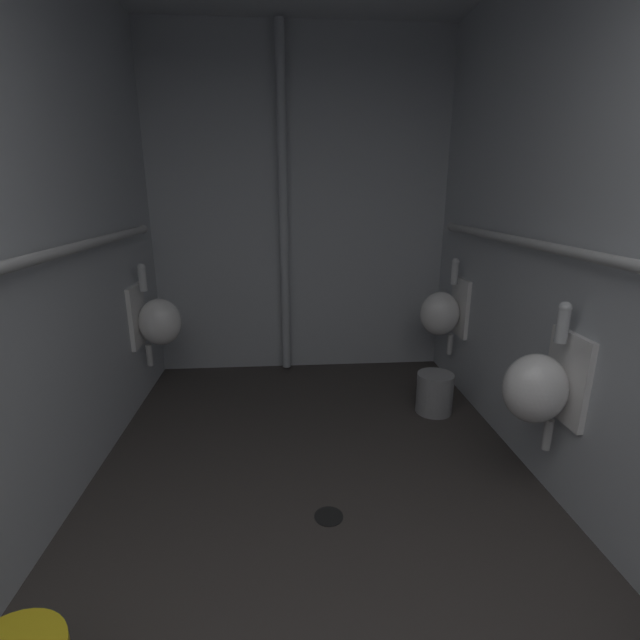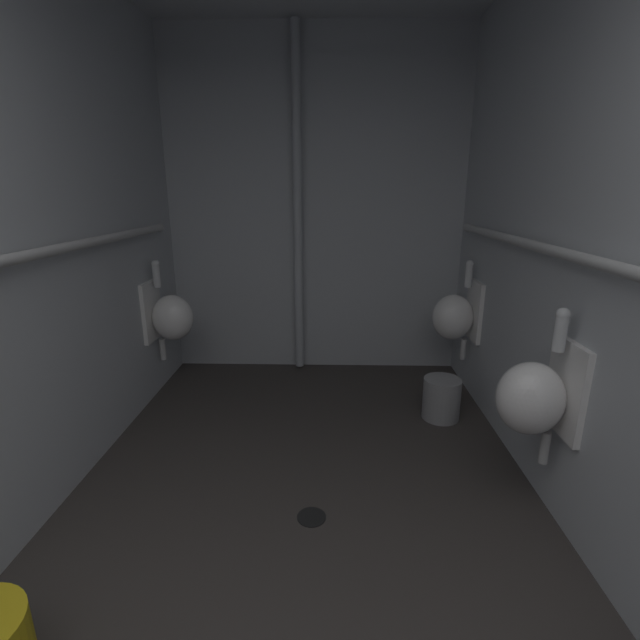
# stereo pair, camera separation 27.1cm
# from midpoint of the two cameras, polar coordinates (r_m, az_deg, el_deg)

# --- Properties ---
(floor) EXTENTS (2.54, 3.81, 0.08)m
(floor) POSITION_cam_midpoint_polar(r_m,az_deg,el_deg) (2.47, 1.27, -22.65)
(floor) COLOR #383330
(floor) RESTS_ON ground
(wall_left) EXTENTS (0.06, 3.81, 2.72)m
(wall_left) POSITION_cam_midpoint_polar(r_m,az_deg,el_deg) (2.30, -31.65, 10.08)
(wall_left) COLOR #B4B9BF
(wall_left) RESTS_ON ground
(wall_right) EXTENTS (0.06, 3.81, 2.72)m
(wall_right) POSITION_cam_midpoint_polar(r_m,az_deg,el_deg) (2.30, 34.65, 9.63)
(wall_right) COLOR #B4B9BF
(wall_right) RESTS_ON ground
(wall_back) EXTENTS (2.54, 0.06, 2.72)m
(wall_back) POSITION_cam_midpoint_polar(r_m,az_deg,el_deg) (3.81, 1.53, 13.87)
(wall_back) COLOR #B4B9BF
(wall_back) RESTS_ON ground
(urinal_left_mid) EXTENTS (0.32, 0.30, 0.76)m
(urinal_left_mid) POSITION_cam_midpoint_polar(r_m,az_deg,el_deg) (3.47, -16.37, 0.47)
(urinal_left_mid) COLOR white
(urinal_right_mid) EXTENTS (0.32, 0.30, 0.76)m
(urinal_right_mid) POSITION_cam_midpoint_polar(r_m,az_deg,el_deg) (2.34, 28.65, -8.48)
(urinal_right_mid) COLOR white
(urinal_right_far) EXTENTS (0.32, 0.30, 0.76)m
(urinal_right_far) POSITION_cam_midpoint_polar(r_m,az_deg,el_deg) (3.53, 18.93, 0.52)
(urinal_right_far) COLOR white
(supply_pipe_left) EXTENTS (0.06, 2.98, 0.06)m
(supply_pipe_left) POSITION_cam_midpoint_polar(r_m,az_deg,el_deg) (2.25, -29.39, 7.26)
(supply_pipe_left) COLOR #B2B2B2
(supply_pipe_right) EXTENTS (0.06, 3.07, 0.06)m
(supply_pipe_right) POSITION_cam_midpoint_polar(r_m,az_deg,el_deg) (2.27, 32.12, 6.92)
(supply_pipe_right) COLOR #B2B2B2
(standpipe_back_wall) EXTENTS (0.07, 0.07, 2.67)m
(standpipe_back_wall) POSITION_cam_midpoint_polar(r_m,az_deg,el_deg) (3.70, -0.69, 13.81)
(standpipe_back_wall) COLOR #B4B9BF
(standpipe_back_wall) RESTS_ON ground
(floor_drain) EXTENTS (0.14, 0.14, 0.01)m
(floor_drain) POSITION_cam_midpoint_polar(r_m,az_deg,el_deg) (2.35, 2.53, -23.65)
(floor_drain) COLOR black
(floor_drain) RESTS_ON ground
(waste_bin) EXTENTS (0.25, 0.25, 0.29)m
(waste_bin) POSITION_cam_midpoint_polar(r_m,az_deg,el_deg) (3.26, 17.46, -9.47)
(waste_bin) COLOR gray
(waste_bin) RESTS_ON ground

